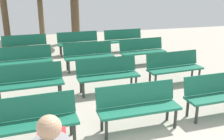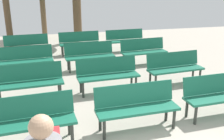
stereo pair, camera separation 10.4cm
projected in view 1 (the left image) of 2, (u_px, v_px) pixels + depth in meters
name	position (u px, v px, depth m)	size (l,w,h in m)	color
bench_r0_c0	(30.00, 119.00, 4.50)	(1.63, 0.58, 0.87)	#19664C
bench_r0_c1	(138.00, 104.00, 5.04)	(1.61, 0.53, 0.87)	#19664C
bench_r0_c2	(220.00, 92.00, 5.60)	(1.62, 0.55, 0.87)	#19664C
bench_r1_c0	(29.00, 81.00, 6.25)	(1.63, 0.57, 0.87)	#19664C
bench_r1_c1	(108.00, 73.00, 6.79)	(1.62, 0.55, 0.87)	#19664C
bench_r1_c2	(174.00, 66.00, 7.35)	(1.63, 0.61, 0.87)	#19664C
bench_r2_c0	(25.00, 59.00, 8.01)	(1.63, 0.58, 0.87)	#19664C
bench_r2_c1	(89.00, 54.00, 8.54)	(1.62, 0.57, 0.87)	#19664C
bench_r2_c2	(142.00, 50.00, 9.12)	(1.63, 0.59, 0.87)	#19664C
bench_r3_c0	(25.00, 45.00, 9.74)	(1.62, 0.56, 0.87)	#19664C
bench_r3_c1	(78.00, 42.00, 10.37)	(1.62, 0.54, 0.87)	#19664C
bench_r3_c2	(124.00, 39.00, 10.86)	(1.62, 0.56, 0.87)	#19664C
tree_0	(4.00, 10.00, 11.28)	(0.27, 0.27, 3.18)	brown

